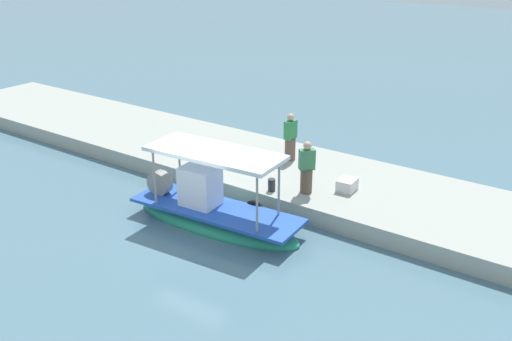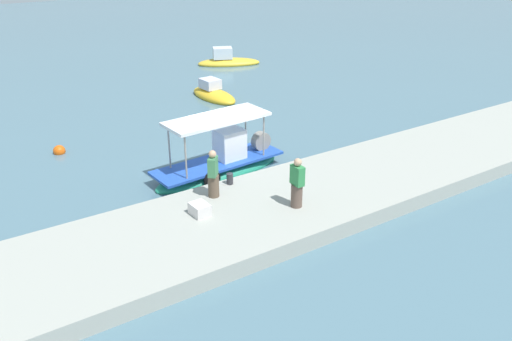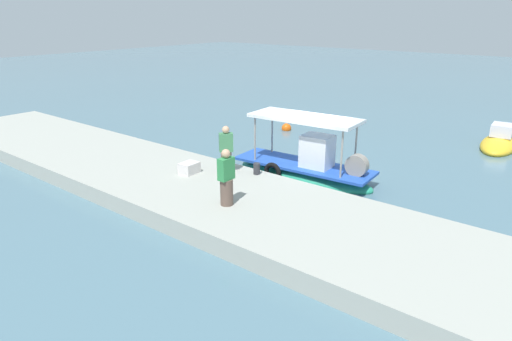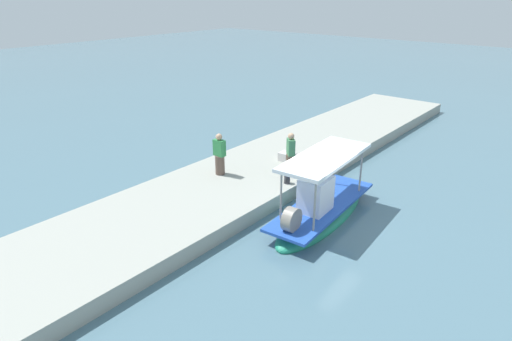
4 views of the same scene
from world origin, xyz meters
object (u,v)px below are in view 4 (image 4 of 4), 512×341
main_fishing_boat (320,209)px  fisherman_by_crate (220,156)px  mooring_bollard (287,178)px  fisherman_near_bollard (291,155)px  cargo_crate (287,157)px

main_fishing_boat → fisherman_by_crate: 4.83m
mooring_bollard → fisherman_near_bollard: bearing=-150.9°
main_fishing_boat → cargo_crate: main_fishing_boat is taller
fisherman_near_bollard → cargo_crate: bearing=-138.8°
fisherman_near_bollard → fisherman_by_crate: (1.97, -2.16, 0.01)m
fisherman_by_crate → cargo_crate: bearing=156.9°
fisherman_by_crate → fisherman_near_bollard: bearing=132.3°
main_fishing_boat → cargo_crate: (-2.75, -3.46, 0.35)m
fisherman_near_bollard → main_fishing_boat: bearing=56.0°
main_fishing_boat → fisherman_by_crate: bearing=-87.2°
cargo_crate → fisherman_by_crate: bearing=-23.1°
mooring_bollard → fisherman_by_crate: bearing=-69.7°
fisherman_by_crate → cargo_crate: (-2.98, 1.27, -0.60)m
fisherman_near_bollard → cargo_crate: fisherman_near_bollard is taller
fisherman_by_crate → main_fishing_boat: bearing=92.8°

